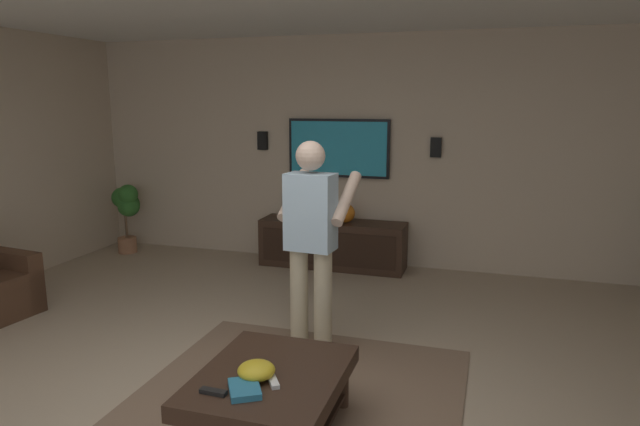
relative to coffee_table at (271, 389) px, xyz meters
The scene contains 15 objects.
ground_plane 0.37m from the coffee_table, 80.76° to the left, with size 8.74×8.74×0.00m, color tan.
wall_back_tv 3.88m from the coffee_table, ahead, with size 0.10×7.27×2.67m, color #C6B299.
area_rug 0.35m from the coffee_table, ahead, with size 2.55×2.12×0.01m, color #7A604C.
coffee_table is the anchor object (origin of this frame).
media_console 3.45m from the coffee_table, 10.06° to the left, with size 0.45×1.70×0.55m.
tv 3.84m from the coffee_table, ahead, with size 0.05×1.21×0.68m.
person_standing 1.34m from the coffee_table, ahead, with size 0.57×0.57×1.64m.
potted_plant_short 4.67m from the coffee_table, 45.27° to the left, with size 0.35×0.38×0.88m.
bowl 0.18m from the coffee_table, 150.48° to the left, with size 0.21×0.21×0.10m, color gold.
remote_white 0.17m from the coffee_table, 151.66° to the right, with size 0.15×0.04×0.02m, color white.
remote_black 0.39m from the coffee_table, 147.50° to the left, with size 0.15×0.04×0.02m, color black.
book 0.28m from the coffee_table, 168.58° to the left, with size 0.22×0.16×0.04m, color teal.
vase_round 3.42m from the coffee_table, ahead, with size 0.22×0.22×0.22m, color orange.
wall_speaker_left 3.85m from the coffee_table, ahead, with size 0.06×0.12×0.22m, color black.
wall_speaker_right 4.13m from the coffee_table, 23.27° to the left, with size 0.06×0.12×0.22m, color black.
Camera 1 is at (-2.80, -1.37, 1.93)m, focal length 31.64 mm.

